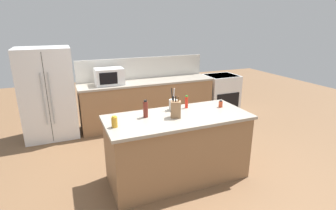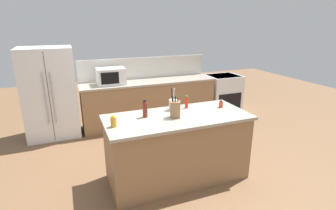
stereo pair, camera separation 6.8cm
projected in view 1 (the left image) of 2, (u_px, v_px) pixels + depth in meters
name	position (u px, v px, depth m)	size (l,w,h in m)	color
ground_plane	(177.00, 177.00, 3.80)	(14.00, 14.00, 0.00)	brown
back_counter_run	(148.00, 102.00, 5.70)	(2.88, 0.66, 0.94)	#936B47
wall_backsplash	(143.00, 68.00, 5.76)	(2.84, 0.03, 0.46)	beige
kitchen_island	(178.00, 147.00, 3.66)	(1.95, 0.87, 0.94)	#936B47
refrigerator	(48.00, 94.00, 4.91)	(0.94, 0.75, 1.71)	white
range_oven	(220.00, 94.00, 6.38)	(0.76, 0.65, 0.92)	white
microwave	(109.00, 76.00, 5.21)	(0.55, 0.39, 0.33)	white
knife_block	(176.00, 109.00, 3.43)	(0.16, 0.14, 0.29)	#936B47
utensil_crock	(173.00, 104.00, 3.74)	(0.12, 0.12, 0.32)	beige
spice_jar_paprika	(221.00, 104.00, 3.86)	(0.06, 0.06, 0.10)	#B73D1E
hot_sauce_bottle	(187.00, 102.00, 3.81)	(0.05, 0.05, 0.19)	red
vinegar_bottle	(146.00, 109.00, 3.44)	(0.06, 0.06, 0.24)	maroon
honey_jar	(114.00, 122.00, 3.13)	(0.07, 0.07, 0.14)	gold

